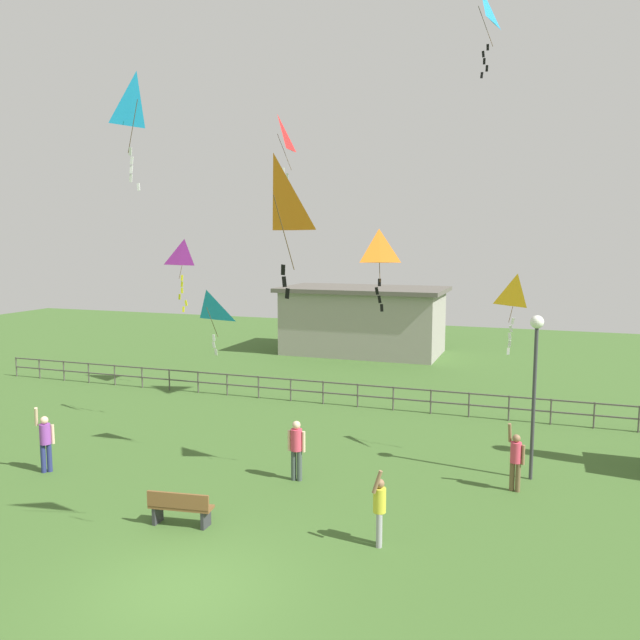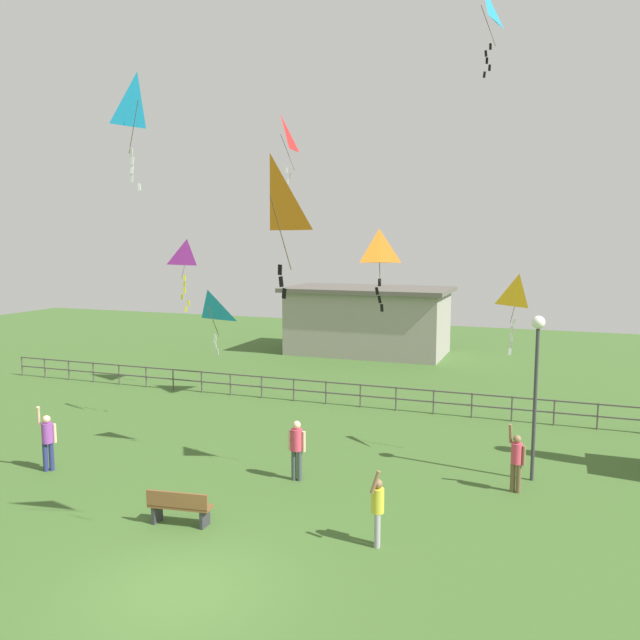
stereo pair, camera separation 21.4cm
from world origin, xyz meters
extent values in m
plane|color=#3D6028|center=(0.00, 0.00, 0.00)|extent=(80.00, 80.00, 0.00)
cylinder|color=#38383D|center=(6.09, 8.20, 2.13)|extent=(0.10, 0.10, 4.27)
sphere|color=white|center=(6.09, 8.20, 4.42)|extent=(0.36, 0.36, 0.36)
cube|color=brown|center=(-1.52, 2.44, 0.45)|extent=(1.54, 0.60, 0.06)
cube|color=brown|center=(-1.50, 2.26, 0.67)|extent=(1.49, 0.27, 0.36)
cube|color=#333338|center=(-2.12, 2.36, 0.23)|extent=(0.08, 0.36, 0.45)
cube|color=#333338|center=(-0.93, 2.52, 0.23)|extent=(0.08, 0.36, 0.45)
cylinder|color=#3F4C47|center=(0.06, 5.94, 0.43)|extent=(0.15, 0.15, 0.86)
cylinder|color=#3F4C47|center=(-0.11, 5.93, 0.43)|extent=(0.15, 0.15, 0.86)
cylinder|color=#D83F59|center=(-0.02, 5.93, 1.16)|extent=(0.31, 0.31, 0.61)
sphere|color=beige|center=(-0.02, 5.93, 1.58)|extent=(0.23, 0.23, 0.23)
cylinder|color=beige|center=(0.19, 5.95, 1.12)|extent=(0.09, 0.09, 0.57)
cylinder|color=beige|center=(-0.23, 5.92, 1.12)|extent=(0.09, 0.09, 0.57)
cylinder|color=navy|center=(-7.07, 4.07, 0.41)|extent=(0.14, 0.14, 0.83)
cylinder|color=navy|center=(-6.96, 4.19, 0.41)|extent=(0.14, 0.14, 0.83)
cylinder|color=purple|center=(-7.02, 4.13, 1.12)|extent=(0.30, 0.30, 0.59)
sphere|color=beige|center=(-7.02, 4.13, 1.53)|extent=(0.22, 0.22, 0.22)
cylinder|color=beige|center=(-7.19, 4.01, 1.64)|extent=(0.23, 0.23, 0.56)
cylinder|color=beige|center=(-6.88, 4.27, 1.09)|extent=(0.09, 0.09, 0.56)
cylinder|color=#99999E|center=(3.09, 2.93, 0.38)|extent=(0.13, 0.13, 0.76)
cylinder|color=#99999E|center=(3.06, 3.08, 0.38)|extent=(0.13, 0.13, 0.76)
cylinder|color=gold|center=(3.07, 3.00, 1.03)|extent=(0.28, 0.28, 0.54)
sphere|color=#8C6647|center=(3.07, 3.00, 1.41)|extent=(0.20, 0.20, 0.20)
cylinder|color=#8C6647|center=(3.06, 2.81, 1.51)|extent=(0.24, 0.13, 0.51)
cylinder|color=#8C6647|center=(3.03, 3.19, 1.00)|extent=(0.08, 0.08, 0.51)
cylinder|color=brown|center=(5.63, 7.18, 0.39)|extent=(0.13, 0.13, 0.78)
cylinder|color=brown|center=(5.78, 7.15, 0.39)|extent=(0.13, 0.13, 0.78)
cylinder|color=#D83F59|center=(5.71, 7.16, 1.06)|extent=(0.29, 0.29, 0.55)
sphere|color=#8C6647|center=(5.71, 7.16, 1.44)|extent=(0.21, 0.21, 0.21)
cylinder|color=#8C6647|center=(5.53, 7.25, 1.55)|extent=(0.13, 0.21, 0.53)
cylinder|color=#8C6647|center=(5.89, 7.12, 1.03)|extent=(0.09, 0.09, 0.52)
pyramid|color=#B22DB2|center=(-5.60, 9.52, 6.19)|extent=(1.17, 0.62, 0.91)
cylinder|color=#4C381E|center=(-5.64, 9.39, 5.74)|extent=(0.10, 0.29, 0.91)
cube|color=yellow|center=(-5.65, 9.38, 5.32)|extent=(0.08, 0.04, 0.20)
cube|color=yellow|center=(-5.66, 9.38, 5.10)|extent=(0.11, 0.02, 0.21)
cube|color=yellow|center=(-5.66, 9.38, 4.88)|extent=(0.09, 0.03, 0.20)
cube|color=yellow|center=(-5.74, 9.34, 4.66)|extent=(0.11, 0.04, 0.21)
cube|color=yellow|center=(-5.54, 9.43, 4.44)|extent=(0.12, 0.02, 0.21)
cube|color=yellow|center=(-5.63, 9.39, 4.22)|extent=(0.08, 0.04, 0.20)
pyramid|color=#198CD1|center=(3.83, 12.36, 14.16)|extent=(0.78, 1.22, 1.35)
cylinder|color=#4C381E|center=(4.09, 12.30, 13.49)|extent=(0.53, 0.13, 1.35)
cube|color=black|center=(4.18, 12.34, 12.84)|extent=(0.08, 0.05, 0.20)
cube|color=black|center=(4.05, 12.28, 12.62)|extent=(0.10, 0.05, 0.20)
cube|color=black|center=(4.08, 12.30, 12.40)|extent=(0.09, 0.04, 0.20)
cube|color=black|center=(4.17, 12.34, 12.18)|extent=(0.09, 0.05, 0.20)
cube|color=black|center=(4.02, 12.27, 11.96)|extent=(0.10, 0.02, 0.21)
pyramid|color=red|center=(-3.89, 13.77, 10.76)|extent=(0.65, 0.94, 1.43)
cylinder|color=#4C381E|center=(-3.60, 13.78, 10.05)|extent=(0.59, 0.05, 1.43)
cube|color=white|center=(-3.64, 13.77, 9.36)|extent=(0.09, 0.04, 0.20)
cube|color=white|center=(-3.50, 13.83, 9.14)|extent=(0.09, 0.05, 0.20)
cube|color=white|center=(-3.60, 13.78, 8.92)|extent=(0.08, 0.03, 0.20)
cube|color=white|center=(-3.66, 13.75, 8.70)|extent=(0.08, 0.02, 0.20)
pyramid|color=orange|center=(2.13, 6.38, 6.41)|extent=(0.88, 0.73, 0.87)
cylinder|color=#4C381E|center=(2.21, 6.14, 5.98)|extent=(0.18, 0.50, 0.87)
cube|color=black|center=(2.22, 6.15, 5.53)|extent=(0.09, 0.04, 0.20)
cube|color=black|center=(2.16, 6.12, 5.31)|extent=(0.11, 0.04, 0.21)
cube|color=black|center=(2.22, 6.15, 5.09)|extent=(0.11, 0.04, 0.21)
cube|color=black|center=(2.28, 6.18, 4.87)|extent=(0.09, 0.02, 0.20)
pyramid|color=#198CD1|center=(-3.11, 6.59, 4.65)|extent=(1.14, 0.72, 0.94)
cylinder|color=#4C381E|center=(-3.05, 6.80, 4.19)|extent=(0.14, 0.45, 0.94)
cube|color=white|center=(-3.02, 6.82, 3.72)|extent=(0.09, 0.02, 0.20)
cube|color=white|center=(-3.02, 6.81, 3.50)|extent=(0.10, 0.03, 0.21)
cube|color=white|center=(-2.97, 6.84, 3.28)|extent=(0.09, 0.04, 0.20)
pyramid|color=orange|center=(1.61, 0.80, 7.40)|extent=(0.85, 0.78, 1.36)
cylinder|color=#4C381E|center=(1.68, 1.10, 6.73)|extent=(0.17, 0.61, 1.36)
cube|color=black|center=(1.66, 1.09, 6.06)|extent=(0.10, 0.04, 0.20)
cube|color=black|center=(1.68, 1.09, 5.84)|extent=(0.10, 0.01, 0.21)
cube|color=black|center=(1.73, 1.12, 5.62)|extent=(0.11, 0.04, 0.21)
pyramid|color=#198CD1|center=(-3.43, 3.99, 10.06)|extent=(0.77, 0.89, 1.26)
cylinder|color=#4C381E|center=(-3.67, 4.09, 9.44)|extent=(0.50, 0.22, 1.26)
cube|color=white|center=(-3.74, 4.06, 8.83)|extent=(0.11, 0.03, 0.21)
cube|color=white|center=(-3.72, 4.07, 8.61)|extent=(0.10, 0.03, 0.21)
cube|color=white|center=(-3.74, 4.06, 8.39)|extent=(0.09, 0.04, 0.20)
cube|color=white|center=(-3.75, 4.05, 8.17)|extent=(0.10, 0.02, 0.21)
cube|color=white|center=(-3.59, 4.13, 7.95)|extent=(0.12, 0.04, 0.21)
pyramid|color=yellow|center=(5.50, 9.36, 5.18)|extent=(0.91, 0.88, 0.93)
cylinder|color=#4C381E|center=(5.40, 9.26, 4.72)|extent=(0.22, 0.23, 0.93)
cube|color=white|center=(5.41, 9.26, 4.28)|extent=(0.11, 0.02, 0.21)
cube|color=white|center=(5.37, 9.24, 4.06)|extent=(0.11, 0.05, 0.21)
cube|color=white|center=(5.34, 9.23, 3.84)|extent=(0.10, 0.03, 0.21)
cube|color=white|center=(5.35, 9.23, 3.62)|extent=(0.10, 0.04, 0.21)
cube|color=white|center=(5.32, 9.22, 3.40)|extent=(0.09, 0.03, 0.20)
cylinder|color=#4C4742|center=(-17.99, 14.00, 0.47)|extent=(0.06, 0.06, 0.95)
cylinder|color=#4C4742|center=(-16.57, 14.00, 0.47)|extent=(0.06, 0.06, 0.95)
cylinder|color=#4C4742|center=(-15.11, 14.00, 0.47)|extent=(0.06, 0.06, 0.95)
cylinder|color=#4C4742|center=(-13.67, 14.00, 0.47)|extent=(0.06, 0.06, 0.95)
cylinder|color=#4C4742|center=(-12.21, 14.00, 0.47)|extent=(0.06, 0.06, 0.95)
cylinder|color=#4C4742|center=(-10.73, 14.00, 0.47)|extent=(0.06, 0.06, 0.95)
cylinder|color=#4C4742|center=(-9.31, 14.00, 0.47)|extent=(0.06, 0.06, 0.95)
cylinder|color=#4C4742|center=(-7.85, 14.00, 0.47)|extent=(0.06, 0.06, 0.95)
cylinder|color=#4C4742|center=(-6.43, 14.00, 0.47)|extent=(0.06, 0.06, 0.95)
cylinder|color=#4C4742|center=(-4.95, 14.00, 0.47)|extent=(0.06, 0.06, 0.95)
cylinder|color=#4C4742|center=(-3.49, 14.00, 0.47)|extent=(0.06, 0.06, 0.95)
cylinder|color=#4C4742|center=(-2.07, 14.00, 0.47)|extent=(0.06, 0.06, 0.95)
cylinder|color=#4C4742|center=(-0.61, 14.00, 0.47)|extent=(0.06, 0.06, 0.95)
cylinder|color=#4C4742|center=(0.84, 14.00, 0.47)|extent=(0.06, 0.06, 0.95)
cylinder|color=#4C4742|center=(2.31, 14.00, 0.47)|extent=(0.06, 0.06, 0.95)
cylinder|color=#4C4742|center=(3.74, 14.00, 0.47)|extent=(0.06, 0.06, 0.95)
cylinder|color=#4C4742|center=(5.19, 14.00, 0.47)|extent=(0.06, 0.06, 0.95)
cylinder|color=#4C4742|center=(6.64, 14.00, 0.47)|extent=(0.06, 0.06, 0.95)
cylinder|color=#4C4742|center=(8.08, 14.00, 0.47)|extent=(0.06, 0.06, 0.95)
cube|color=#4C4742|center=(0.00, 14.00, 0.91)|extent=(36.00, 0.05, 0.05)
cube|color=#4C4742|center=(0.00, 14.00, 0.47)|extent=(36.00, 0.05, 0.05)
cube|color=gray|center=(-3.75, 26.00, 1.83)|extent=(8.91, 4.80, 3.66)
cube|color=#59544C|center=(-3.75, 26.00, 3.78)|extent=(9.51, 5.40, 0.24)
camera|label=1|loc=(6.24, -9.76, 6.59)|focal=35.61mm
camera|label=2|loc=(6.44, -9.68, 6.59)|focal=35.61mm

